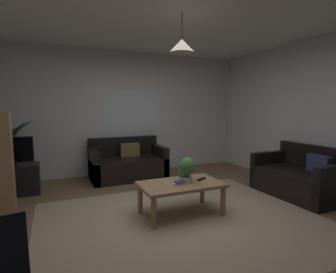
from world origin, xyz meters
TOP-DOWN VIEW (x-y plane):
  - floor at (0.00, 0.00)m, footprint 5.45×5.25m
  - rug at (0.00, -0.20)m, footprint 3.54×2.89m
  - wall_back at (0.00, 2.66)m, footprint 5.57×0.06m
  - wall_right at (2.76, 0.00)m, footprint 0.06×5.25m
  - ceiling at (0.00, 0.00)m, footprint 5.45×5.25m
  - window_pane at (0.19, 2.63)m, footprint 1.31×0.01m
  - couch_under_window at (-0.10, 2.15)m, footprint 1.49×0.84m
  - couch_right_side at (2.24, -0.06)m, footprint 0.84×1.38m
  - coffee_table at (0.08, 0.03)m, footprint 1.12×0.66m
  - book_on_table_0 at (0.01, -0.02)m, footprint 0.17×0.14m
  - book_on_table_1 at (0.02, -0.02)m, footprint 0.13×0.11m
  - remote_on_table_0 at (0.41, 0.06)m, footprint 0.16×0.12m
  - remote_on_table_1 at (0.19, 0.12)m, footprint 0.09×0.17m
  - potted_plant_on_table at (0.16, 0.03)m, footprint 0.24×0.24m
  - tv_stand at (-2.18, 1.88)m, footprint 0.90×0.44m
  - tv at (-2.18, 1.86)m, footprint 0.76×0.16m
  - potted_palm_corner at (-2.21, 2.38)m, footprint 0.91×0.80m
  - pendant_lamp at (0.08, 0.03)m, footprint 0.34×0.34m

SIDE VIEW (x-z plane):
  - floor at x=0.00m, z-range -0.02..0.00m
  - rug at x=0.00m, z-range 0.00..0.01m
  - tv_stand at x=-2.18m, z-range 0.00..0.50m
  - couch_under_window at x=-0.10m, z-range -0.13..0.69m
  - couch_right_side at x=2.24m, z-range -0.13..0.69m
  - coffee_table at x=0.08m, z-range 0.15..0.59m
  - remote_on_table_0 at x=0.41m, z-range 0.44..0.46m
  - remote_on_table_1 at x=0.19m, z-range 0.44..0.46m
  - book_on_table_0 at x=0.01m, z-range 0.44..0.46m
  - book_on_table_1 at x=0.02m, z-range 0.46..0.49m
  - potted_palm_corner at x=-2.21m, z-range -0.04..1.28m
  - potted_plant_on_table at x=0.16m, z-range 0.45..0.80m
  - tv at x=-2.18m, z-range 0.51..0.98m
  - wall_back at x=0.00m, z-range 0.00..2.66m
  - wall_right at x=2.76m, z-range 0.00..2.66m
  - window_pane at x=0.19m, z-range 0.93..1.84m
  - pendant_lamp at x=0.08m, z-range 1.99..2.49m
  - ceiling at x=0.00m, z-range 2.66..2.68m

